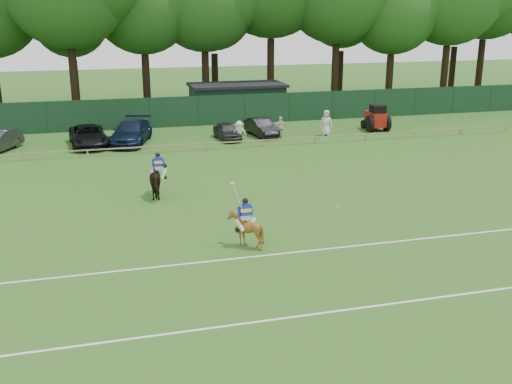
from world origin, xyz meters
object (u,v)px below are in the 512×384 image
object	(u,v)px
spectator_left	(239,132)
utility_shed	(237,101)
horse_chestnut	(245,229)
spectator_mid	(280,127)
hatch_grey	(227,131)
suv_black	(88,136)
tractor	(376,118)
polo_ball	(338,207)
estate_black	(261,127)
horse_dark	(159,180)
sedan_navy	(131,132)
spectator_right	(326,123)

from	to	relation	value
spectator_left	utility_shed	distance (m)	10.44
horse_chestnut	spectator_mid	world-z (taller)	spectator_mid
horse_chestnut	hatch_grey	world-z (taller)	horse_chestnut
hatch_grey	spectator_left	bearing A→B (deg)	-66.12
suv_black	tractor	bearing A→B (deg)	-5.20
polo_ball	tractor	bearing A→B (deg)	59.08
hatch_grey	spectator_left	xyz separation A→B (m)	(0.64, -1.20, 0.16)
spectator_mid	polo_ball	size ratio (longest dim) A/B	18.37
polo_ball	estate_black	bearing A→B (deg)	86.60
polo_ball	horse_dark	bearing A→B (deg)	153.06
suv_black	spectator_left	xyz separation A→B (m)	(10.66, -1.55, 0.05)
spectator_left	suv_black	bearing A→B (deg)	-168.56
sedan_navy	hatch_grey	world-z (taller)	sedan_navy
horse_dark	spectator_mid	size ratio (longest dim) A/B	1.31
suv_black	hatch_grey	size ratio (longest dim) A/B	1.44
sedan_navy	spectator_left	xyz separation A→B (m)	(7.68, -1.64, -0.04)
spectator_mid	spectator_right	world-z (taller)	spectator_right
spectator_mid	utility_shed	bearing A→B (deg)	91.55
hatch_grey	polo_ball	size ratio (longest dim) A/B	40.54
spectator_right	utility_shed	size ratio (longest dim) A/B	0.23
hatch_grey	spectator_mid	distance (m)	4.02
estate_black	spectator_mid	size ratio (longest dim) A/B	2.45
horse_dark	tractor	size ratio (longest dim) A/B	0.86
estate_black	polo_ball	bearing A→B (deg)	-100.85
spectator_right	polo_ball	world-z (taller)	spectator_right
suv_black	sedan_navy	distance (m)	2.99
suv_black	sedan_navy	world-z (taller)	sedan_navy
spectator_left	polo_ball	distance (m)	16.13
spectator_mid	tractor	bearing A→B (deg)	1.72
suv_black	spectator_right	bearing A→B (deg)	-8.01
suv_black	estate_black	distance (m)	12.85
estate_black	tractor	bearing A→B (deg)	-9.12
hatch_grey	spectator_mid	size ratio (longest dim) A/B	2.21
horse_dark	suv_black	world-z (taller)	horse_dark
horse_dark	spectator_mid	world-z (taller)	horse_dark
estate_black	spectator_left	world-z (taller)	spectator_left
horse_chestnut	spectator_left	distance (m)	20.18
suv_black	hatch_grey	bearing A→B (deg)	-7.14
spectator_left	tractor	bearing A→B (deg)	27.17
horse_dark	suv_black	xyz separation A→B (m)	(-3.54, 13.43, -0.19)
hatch_grey	spectator_mid	xyz separation A→B (m)	(3.96, -0.63, 0.21)
suv_black	utility_shed	bearing A→B (deg)	28.57
estate_black	horse_dark	bearing A→B (deg)	-131.67
estate_black	spectator_left	bearing A→B (deg)	-147.89
estate_black	spectator_right	size ratio (longest dim) A/B	2.06
polo_ball	tractor	size ratio (longest dim) A/B	0.04
spectator_left	spectator_right	bearing A→B (deg)	25.08
horse_dark	spectator_mid	distance (m)	16.25
utility_shed	tractor	xyz separation A→B (m)	(9.42, -8.63, -0.56)
estate_black	polo_ball	size ratio (longest dim) A/B	45.04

